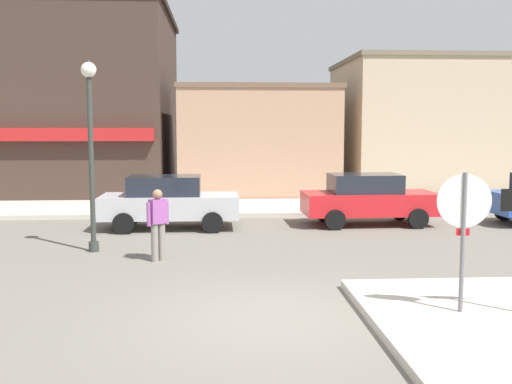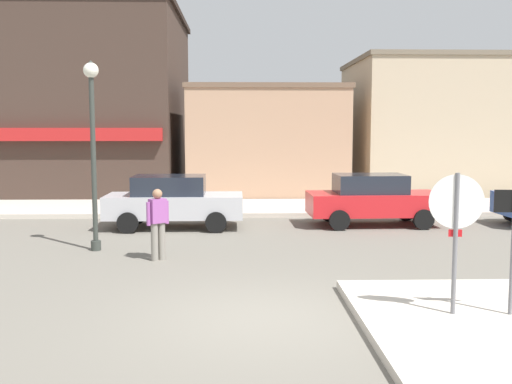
{
  "view_description": "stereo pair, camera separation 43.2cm",
  "coord_description": "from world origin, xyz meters",
  "px_view_note": "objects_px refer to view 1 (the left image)",
  "views": [
    {
      "loc": [
        -0.85,
        -9.08,
        2.98
      ],
      "look_at": [
        -0.0,
        4.5,
        1.5
      ],
      "focal_mm": 42.0,
      "sensor_mm": 36.0,
      "label": 1
    },
    {
      "loc": [
        -0.41,
        -9.1,
        2.98
      ],
      "look_at": [
        -0.0,
        4.5,
        1.5
      ],
      "focal_mm": 42.0,
      "sensor_mm": 36.0,
      "label": 2
    }
  ],
  "objects_px": {
    "parked_car_nearest": "(169,201)",
    "stop_sign": "(463,224)",
    "lamp_post": "(90,128)",
    "parked_car_second": "(368,199)",
    "pedestrian_crossing_near": "(158,223)"
  },
  "relations": [
    {
      "from": "parked_car_nearest",
      "to": "stop_sign",
      "type": "bearing_deg",
      "value": -59.55
    },
    {
      "from": "stop_sign",
      "to": "lamp_post",
      "type": "xyz_separation_m",
      "value": [
        -6.72,
        5.62,
        1.44
      ]
    },
    {
      "from": "parked_car_nearest",
      "to": "parked_car_second",
      "type": "relative_size",
      "value": 0.99
    },
    {
      "from": "lamp_post",
      "to": "stop_sign",
      "type": "bearing_deg",
      "value": -39.9
    },
    {
      "from": "parked_car_nearest",
      "to": "parked_car_second",
      "type": "height_order",
      "value": "same"
    },
    {
      "from": "stop_sign",
      "to": "lamp_post",
      "type": "height_order",
      "value": "lamp_post"
    },
    {
      "from": "lamp_post",
      "to": "pedestrian_crossing_near",
      "type": "relative_size",
      "value": 2.82
    },
    {
      "from": "stop_sign",
      "to": "pedestrian_crossing_near",
      "type": "distance_m",
      "value": 6.8
    },
    {
      "from": "parked_car_second",
      "to": "pedestrian_crossing_near",
      "type": "relative_size",
      "value": 2.51
    },
    {
      "from": "lamp_post",
      "to": "pedestrian_crossing_near",
      "type": "distance_m",
      "value": 2.89
    },
    {
      "from": "lamp_post",
      "to": "parked_car_second",
      "type": "bearing_deg",
      "value": 24.83
    },
    {
      "from": "parked_car_second",
      "to": "lamp_post",
      "type": "bearing_deg",
      "value": -155.17
    },
    {
      "from": "parked_car_nearest",
      "to": "parked_car_second",
      "type": "xyz_separation_m",
      "value": [
        6.02,
        0.31,
        0.0
      ]
    },
    {
      "from": "parked_car_second",
      "to": "parked_car_nearest",
      "type": "bearing_deg",
      "value": -177.07
    },
    {
      "from": "parked_car_second",
      "to": "pedestrian_crossing_near",
      "type": "xyz_separation_m",
      "value": [
        -5.9,
        -4.62,
        0.06
      ]
    }
  ]
}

